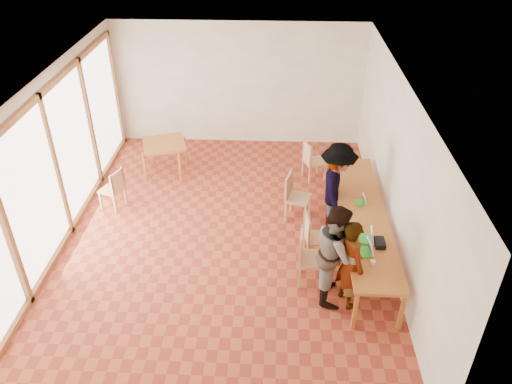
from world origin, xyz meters
TOP-DOWN VIEW (x-y plane):
  - ground at (0.00, 0.00)m, footprint 8.00×8.00m
  - wall_back at (0.00, 4.00)m, footprint 6.00×0.10m
  - wall_front at (0.00, -4.00)m, footprint 6.00×0.10m
  - wall_right at (3.00, 0.00)m, footprint 0.10×8.00m
  - window_wall at (-2.96, 0.00)m, footprint 0.10×8.00m
  - ceiling at (0.00, 0.00)m, footprint 6.00×8.00m
  - communal_table at (2.50, -0.21)m, footprint 0.80×4.00m
  - side_table at (-1.56, 2.32)m, footprint 0.90×0.90m
  - chair_near at (1.47, -1.14)m, footprint 0.50×0.50m
  - chair_mid at (1.60, -0.52)m, footprint 0.45×0.45m
  - chair_far at (1.29, 0.70)m, footprint 0.55×0.55m
  - chair_empty at (1.70, 2.15)m, footprint 0.55×0.55m
  - chair_spare at (-2.27, 0.85)m, footprint 0.53×0.53m
  - person_near at (2.11, -1.60)m, footprint 0.57×0.67m
  - person_mid at (1.91, -1.44)m, footprint 0.70×0.87m
  - person_far at (2.07, 0.39)m, footprint 0.75×1.20m
  - laptop_near at (2.40, -1.28)m, footprint 0.27×0.30m
  - laptop_mid at (2.47, -0.97)m, footprint 0.27×0.30m
  - laptop_far at (2.51, 0.11)m, footprint 0.19×0.22m
  - yellow_mug at (2.49, 1.62)m, footprint 0.14×0.14m
  - green_bottle at (2.22, -1.07)m, footprint 0.07×0.07m
  - clear_glass at (2.40, 1.44)m, footprint 0.07×0.07m
  - condiment_cup at (2.46, -1.55)m, footprint 0.08×0.08m
  - pink_phone at (2.38, -0.96)m, footprint 0.05×0.10m
  - black_pouch at (2.63, -1.08)m, footprint 0.16×0.26m

SIDE VIEW (x-z plane):
  - ground at x=0.00m, z-range 0.00..0.00m
  - chair_mid at x=1.60m, z-range 0.30..0.76m
  - chair_spare at x=-2.27m, z-range 0.30..0.77m
  - chair_empty at x=1.70m, z-range 0.32..0.81m
  - chair_far at x=1.29m, z-range 0.33..0.85m
  - chair_near at x=1.47m, z-range 0.34..0.87m
  - side_table at x=-1.56m, z-range 0.29..1.04m
  - communal_table at x=2.50m, z-range 0.33..1.08m
  - pink_phone at x=2.38m, z-range 0.75..0.76m
  - condiment_cup at x=2.46m, z-range 0.75..0.81m
  - person_near at x=2.11m, z-range 0.00..1.56m
  - clear_glass at x=2.40m, z-range 0.75..0.84m
  - black_pouch at x=2.63m, z-range 0.75..0.84m
  - yellow_mug at x=2.49m, z-range 0.75..0.84m
  - laptop_far at x=2.51m, z-range 0.71..0.89m
  - laptop_near at x=2.40m, z-range 0.70..0.93m
  - laptop_mid at x=2.47m, z-range 0.70..0.93m
  - person_mid at x=1.91m, z-range 0.00..1.71m
  - green_bottle at x=2.22m, z-range 0.75..1.03m
  - person_far at x=2.07m, z-range 0.00..1.79m
  - wall_back at x=0.00m, z-range 0.00..3.00m
  - wall_front at x=0.00m, z-range 0.00..3.00m
  - wall_right at x=3.00m, z-range 0.00..3.00m
  - window_wall at x=-2.96m, z-range 0.00..3.00m
  - ceiling at x=0.00m, z-range 3.00..3.04m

